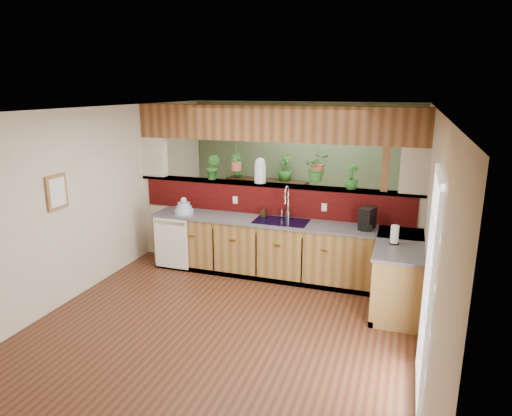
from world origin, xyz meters
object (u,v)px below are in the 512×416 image
(dish_stack, at_px, (184,209))
(glass_jar, at_px, (260,170))
(paper_towel, at_px, (395,235))
(soap_dispenser, at_px, (264,211))
(shelving_console, at_px, (266,206))
(coffee_maker, at_px, (367,219))
(faucet, at_px, (287,201))

(dish_stack, xyz_separation_m, glass_jar, (1.13, 0.46, 0.61))
(paper_towel, bearing_deg, glass_jar, 156.86)
(soap_dispenser, distance_m, shelving_console, 2.25)
(dish_stack, bearing_deg, coffee_maker, 1.83)
(glass_jar, bearing_deg, coffee_maker, -12.08)
(glass_jar, bearing_deg, paper_towel, -23.14)
(soap_dispenser, bearing_deg, coffee_maker, -5.62)
(coffee_maker, xyz_separation_m, paper_towel, (0.39, -0.54, -0.03))
(soap_dispenser, relative_size, coffee_maker, 0.54)
(soap_dispenser, distance_m, paper_towel, 2.11)
(dish_stack, bearing_deg, glass_jar, 22.18)
(faucet, distance_m, glass_jar, 0.69)
(faucet, height_order, glass_jar, glass_jar)
(faucet, bearing_deg, soap_dispenser, 178.19)
(shelving_console, bearing_deg, dish_stack, -96.46)
(soap_dispenser, xyz_separation_m, coffee_maker, (1.60, -0.16, 0.06))
(faucet, distance_m, coffee_maker, 1.24)
(faucet, xyz_separation_m, paper_towel, (1.62, -0.68, -0.16))
(paper_towel, bearing_deg, coffee_maker, 126.30)
(soap_dispenser, bearing_deg, faucet, -1.81)
(faucet, bearing_deg, coffee_maker, -6.77)
(dish_stack, relative_size, glass_jar, 0.77)
(glass_jar, bearing_deg, soap_dispenser, -58.15)
(soap_dispenser, xyz_separation_m, glass_jar, (-0.13, 0.21, 0.61))
(shelving_console, bearing_deg, soap_dispenser, -64.86)
(coffee_maker, bearing_deg, shelving_console, 150.70)
(paper_towel, height_order, glass_jar, glass_jar)
(coffee_maker, height_order, glass_jar, glass_jar)
(faucet, relative_size, shelving_console, 0.31)
(dish_stack, distance_m, shelving_console, 2.50)
(shelving_console, bearing_deg, faucet, -56.12)
(dish_stack, bearing_deg, soap_dispenser, 11.11)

